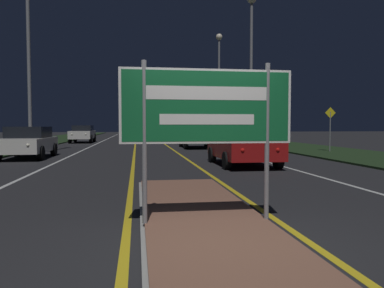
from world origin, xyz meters
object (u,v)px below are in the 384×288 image
at_px(warning_sign, 330,125).
at_px(streetlight_left_near, 28,32).
at_px(car_receding_2, 181,133).
at_px(highway_sign, 207,111).
at_px(car_receding_0, 243,146).
at_px(car_receding_1, 197,136).
at_px(car_approaching_0, 28,142).
at_px(car_receding_3, 191,131).
at_px(car_approaching_1, 83,133).
at_px(streetlight_right_far, 219,70).
at_px(streetlight_right_near, 251,42).

bearing_deg(warning_sign, streetlight_left_near, 175.90).
relative_size(car_receding_2, warning_sign, 1.88).
bearing_deg(highway_sign, car_receding_0, 70.42).
distance_m(highway_sign, warning_sign, 16.51).
bearing_deg(car_receding_2, car_receding_1, -90.01).
relative_size(car_receding_0, car_approaching_0, 1.00).
height_order(car_receding_3, warning_sign, warning_sign).
bearing_deg(car_receding_2, warning_sign, -65.92).
distance_m(car_receding_3, car_approaching_1, 17.92).
height_order(highway_sign, streetlight_right_far, streetlight_right_far).
bearing_deg(car_receding_0, streetlight_right_near, 71.21).
relative_size(car_receding_1, car_approaching_1, 0.98).
distance_m(streetlight_left_near, warning_sign, 16.42).
bearing_deg(streetlight_left_near, warning_sign, -4.10).
xyz_separation_m(car_receding_3, car_approaching_0, (-11.70, -29.17, -0.04)).
bearing_deg(warning_sign, car_approaching_0, -175.76).
relative_size(car_approaching_1, warning_sign, 1.83).
relative_size(streetlight_right_near, car_receding_3, 2.30).
distance_m(streetlight_right_near, car_approaching_0, 14.41).
bearing_deg(car_approaching_1, car_receding_1, -46.79).
bearing_deg(streetlight_left_near, car_receding_3, 65.63).
xyz_separation_m(streetlight_left_near, car_receding_3, (12.19, 26.92, -5.39)).
relative_size(streetlight_right_near, warning_sign, 4.09).
height_order(car_approaching_0, warning_sign, warning_sign).
xyz_separation_m(streetlight_right_near, car_approaching_1, (-11.79, 10.17, -5.92)).
xyz_separation_m(streetlight_left_near, car_approaching_1, (0.75, 13.14, -5.38)).
relative_size(streetlight_right_near, car_receding_1, 2.28).
bearing_deg(car_approaching_0, warning_sign, 4.24).
bearing_deg(highway_sign, car_approaching_0, 115.18).
relative_size(streetlight_left_near, car_receding_1, 2.31).
xyz_separation_m(highway_sign, car_receding_1, (2.86, 18.85, -0.92)).
bearing_deg(car_receding_1, car_approaching_1, 133.21).
height_order(streetlight_right_near, streetlight_right_far, streetlight_right_near).
bearing_deg(car_receding_3, car_approaching_1, -129.72).
distance_m(highway_sign, car_receding_3, 42.09).
relative_size(car_receding_0, car_receding_2, 0.91).
distance_m(highway_sign, car_approaching_0, 13.85).
bearing_deg(car_approaching_1, streetlight_left_near, -93.25).
bearing_deg(car_receding_3, streetlight_right_near, -89.20).
xyz_separation_m(highway_sign, car_approaching_0, (-5.88, 12.50, -0.94)).
bearing_deg(car_receding_0, car_receding_3, 84.99).
height_order(streetlight_right_near, car_receding_2, streetlight_right_near).
bearing_deg(streetlight_right_far, car_receding_1, -110.99).
xyz_separation_m(car_receding_1, warning_sign, (6.46, -5.22, 0.75)).
bearing_deg(car_receding_1, streetlight_right_near, -18.93).
relative_size(streetlight_right_near, car_approaching_1, 2.24).
bearing_deg(highway_sign, streetlight_left_near, 113.37).
xyz_separation_m(car_receding_0, car_receding_3, (2.95, 33.59, 0.05)).
distance_m(streetlight_right_near, car_receding_3, 24.67).
distance_m(highway_sign, car_approaching_1, 28.47).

